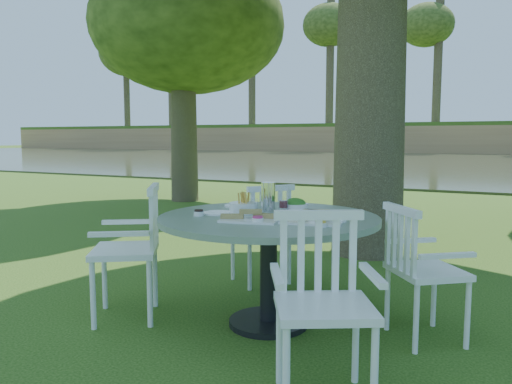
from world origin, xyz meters
TOP-DOWN VIEW (x-y plane):
  - ground at (0.00, 0.00)m, footprint 140.00×140.00m
  - table at (0.49, -0.58)m, footprint 1.53×1.53m
  - chair_ne at (1.45, -0.39)m, footprint 0.61×0.61m
  - chair_nw at (0.05, 0.29)m, footprint 0.62×0.62m
  - chair_sw at (-0.43, -0.86)m, footprint 0.65×0.66m
  - chair_se at (1.13, -1.30)m, footprint 0.63×0.62m
  - tableware at (0.46, -0.50)m, footprint 1.11×0.85m
  - river at (0.00, 23.00)m, footprint 100.00×28.00m
  - far_bank at (0.28, 41.12)m, footprint 100.00×18.00m

SIDE VIEW (x-z plane):
  - ground at x=0.00m, z-range 0.00..0.00m
  - river at x=0.00m, z-range -0.06..0.06m
  - chair_ne at x=1.45m, z-range 0.08..0.97m
  - chair_nw at x=0.05m, z-range 0.08..0.98m
  - chair_se at x=1.13m, z-range 0.08..1.02m
  - chair_sw at x=-0.43m, z-range 0.09..1.06m
  - table at x=0.49m, z-range 0.26..1.04m
  - tableware at x=0.46m, z-range 0.72..0.93m
  - far_bank at x=0.28m, z-range -0.35..14.85m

